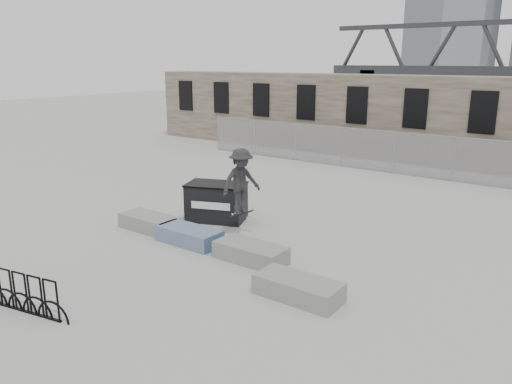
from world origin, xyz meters
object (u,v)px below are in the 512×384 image
(dumpster, at_px, (216,202))
(bike_rack, at_px, (6,289))
(skateboarder, at_px, (241,181))
(planter_center_right, at_px, (251,252))
(planter_offset, at_px, (298,288))
(planter_center_left, at_px, (189,235))
(planter_far_left, at_px, (149,222))

(dumpster, height_order, bike_rack, dumpster)
(bike_rack, bearing_deg, skateboarder, 75.43)
(planter_center_right, bearing_deg, bike_rack, -117.28)
(planter_offset, relative_size, dumpster, 0.89)
(dumpster, bearing_deg, skateboarder, -52.33)
(planter_center_left, height_order, bike_rack, bike_rack)
(planter_center_left, relative_size, bike_rack, 0.57)
(dumpster, bearing_deg, planter_center_right, -56.95)
(planter_center_right, bearing_deg, planter_offset, -26.80)
(planter_far_left, distance_m, planter_offset, 6.48)
(planter_center_right, relative_size, planter_offset, 1.00)
(dumpster, xyz_separation_m, bike_rack, (0.36, -7.44, -0.21))
(bike_rack, bearing_deg, planter_center_right, 62.72)
(planter_center_right, bearing_deg, planter_center_left, -179.66)
(bike_rack, xyz_separation_m, skateboarder, (1.63, 6.27, 1.43))
(planter_offset, relative_size, bike_rack, 0.57)
(planter_center_right, relative_size, bike_rack, 0.57)
(planter_far_left, distance_m, planter_center_left, 1.90)
(planter_far_left, bearing_deg, bike_rack, -75.02)
(planter_offset, height_order, bike_rack, bike_rack)
(planter_far_left, distance_m, planter_center_right, 4.17)
(skateboarder, bearing_deg, bike_rack, -175.57)
(planter_offset, distance_m, dumpster, 6.22)
(planter_center_right, bearing_deg, skateboarder, 137.62)
(skateboarder, bearing_deg, planter_far_left, 124.63)
(planter_far_left, bearing_deg, dumpster, 61.84)
(planter_far_left, relative_size, planter_center_right, 1.00)
(dumpster, distance_m, skateboarder, 2.61)
(planter_far_left, distance_m, dumpster, 2.34)
(planter_center_right, distance_m, planter_offset, 2.46)
(planter_offset, bearing_deg, planter_far_left, 168.95)
(planter_far_left, relative_size, skateboarder, 0.95)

